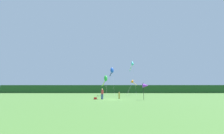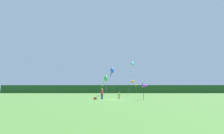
% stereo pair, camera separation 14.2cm
% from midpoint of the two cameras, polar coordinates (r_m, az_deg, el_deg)
% --- Properties ---
extents(ground_plane, '(120.00, 120.00, 0.00)m').
position_cam_midpoint_polar(ground_plane, '(24.28, 0.00, -12.87)').
color(ground_plane, '#477533').
extents(distant_treeline, '(108.00, 2.56, 3.78)m').
position_cam_midpoint_polar(distant_treeline, '(69.23, 0.44, -8.89)').
color(distant_treeline, '#234C23').
rests_on(distant_treeline, ground).
extents(person_adult, '(0.39, 0.39, 1.79)m').
position_cam_midpoint_polar(person_adult, '(24.17, -3.86, -10.50)').
color(person_adult, '#334C8C').
rests_on(person_adult, ground).
extents(person_child, '(0.27, 0.27, 1.23)m').
position_cam_midpoint_polar(person_child, '(25.37, 3.01, -11.14)').
color(person_child, olive).
rests_on(person_child, ground).
extents(cooler_box, '(0.49, 0.32, 0.34)m').
position_cam_midpoint_polar(cooler_box, '(24.08, -6.60, -12.44)').
color(cooler_box, red).
rests_on(cooler_box, ground).
extents(banner_flag_pole, '(0.90, 0.70, 2.71)m').
position_cam_midpoint_polar(banner_flag_pole, '(23.14, 13.44, -7.36)').
color(banner_flag_pole, black).
rests_on(banner_flag_pole, ground).
extents(kite_orange, '(4.14, 8.02, 4.95)m').
position_cam_midpoint_polar(kite_orange, '(43.17, 8.65, -5.69)').
color(kite_orange, '#B2B2B2').
rests_on(kite_orange, ground).
extents(kite_cyan, '(0.86, 10.46, 10.51)m').
position_cam_midpoint_polar(kite_cyan, '(43.79, 8.21, 1.27)').
color(kite_cyan, '#B2B2B2').
rests_on(kite_cyan, ground).
extents(kite_blue, '(1.52, 6.39, 8.05)m').
position_cam_midpoint_polar(kite_blue, '(41.01, 0.13, -1.51)').
color(kite_blue, '#B2B2B2').
rests_on(kite_blue, ground).
extents(kite_green, '(2.09, 7.26, 5.38)m').
position_cam_midpoint_polar(kite_green, '(37.44, -2.54, -4.96)').
color(kite_green, '#B2B2B2').
rests_on(kite_green, ground).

